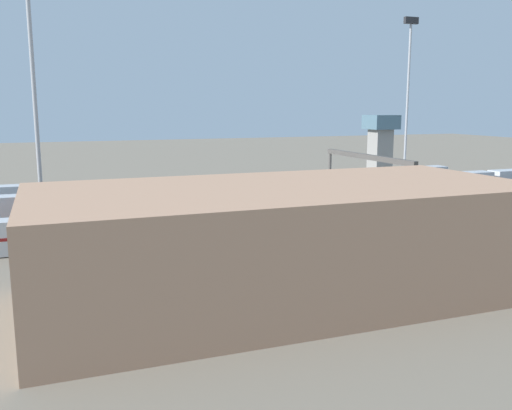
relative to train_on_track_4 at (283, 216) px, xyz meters
The scene contains 15 objects.
ground_plane 11.08m from the train_on_track_4, 113.31° to the right, with size 400.00×400.00×0.00m, color #756B5B.
track_bed_0 20.56m from the train_on_track_4, 102.16° to the right, with size 140.00×2.80×0.12m, color #4C443D.
track_bed_1 15.73m from the train_on_track_4, 106.03° to the right, with size 140.00×2.80×0.12m, color #3D3833.
track_bed_2 11.07m from the train_on_track_4, 113.31° to the right, with size 140.00×2.80×0.12m, color #3D3833.
track_bed_3 6.89m from the train_on_track_4, 130.76° to the right, with size 140.00×2.80×0.12m, color #3D3833.
track_bed_4 4.75m from the train_on_track_4, behind, with size 140.00×2.80×0.12m, color #3D3833.
train_on_track_4 is the anchor object (origin of this frame).
train_on_track_0 20.87m from the train_on_track_4, 73.42° to the right, with size 95.60×3.00×5.00m.
train_on_track_2 12.63m from the train_on_track_4, 127.55° to the right, with size 119.80×3.00×5.00m.
train_on_track_3 25.21m from the train_on_track_4, 11.44° to the right, with size 10.00×3.00×5.00m.
light_mast_0 45.15m from the train_on_track_4, 147.27° to the right, with size 2.80×0.70×32.19m.
light_mast_1 33.65m from the train_on_track_4, ahead, with size 2.80×0.70×28.89m.
signal_gantry 21.95m from the train_on_track_4, 151.97° to the right, with size 0.70×25.00×8.80m.
maintenance_shed 25.26m from the train_on_track_4, 66.92° to the left, with size 42.07×19.15×9.65m, color tan.
control_tower 54.25m from the train_on_track_4, 136.42° to the right, with size 6.00×6.00×14.44m.
Camera 1 is at (32.87, 75.43, 16.19)m, focal length 38.88 mm.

